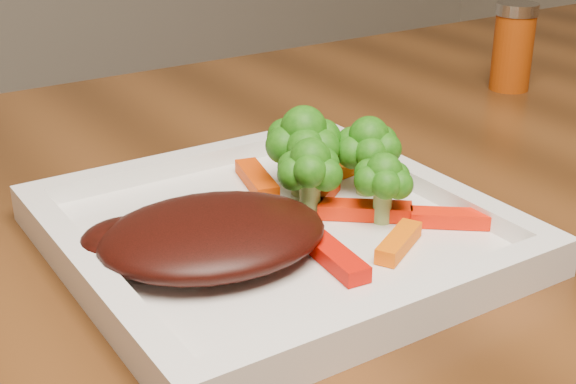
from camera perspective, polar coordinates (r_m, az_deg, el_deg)
plate at (r=0.53m, az=-0.91°, el=-3.29°), size 0.27×0.27×0.01m
steak at (r=0.49m, az=-5.36°, el=-3.04°), size 0.16×0.14×0.03m
broccoli_0 at (r=0.57m, az=1.11°, el=3.13°), size 0.07×0.07×0.07m
broccoli_1 at (r=0.57m, az=5.73°, el=2.90°), size 0.06×0.06×0.06m
broccoli_2 at (r=0.53m, az=6.82°, el=0.78°), size 0.05×0.05×0.06m
broccoli_3 at (r=0.54m, az=1.59°, el=1.38°), size 0.06×0.06×0.06m
carrot_0 at (r=0.51m, az=7.88°, el=-3.57°), size 0.05×0.04×0.01m
carrot_1 at (r=0.54m, az=11.66°, el=-1.84°), size 0.05×0.05×0.01m
carrot_2 at (r=0.49m, az=3.28°, el=-4.57°), size 0.02×0.06×0.01m
carrot_3 at (r=0.62m, az=4.49°, el=1.91°), size 0.06×0.03×0.01m
carrot_4 at (r=0.59m, az=-2.25°, el=0.93°), size 0.03×0.06×0.01m
carrot_5 at (r=0.55m, az=5.48°, el=-1.31°), size 0.06×0.05×0.01m
carrot_6 at (r=0.57m, az=2.41°, el=-0.22°), size 0.05×0.04×0.01m
spice_shaker at (r=0.89m, az=15.71°, el=9.91°), size 0.05×0.05×0.09m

